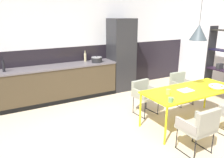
% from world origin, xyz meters
% --- Properties ---
extents(ground_plane, '(9.20, 9.20, 0.00)m').
position_xyz_m(ground_plane, '(0.00, 0.00, 0.00)').
color(ground_plane, '#C2AC8D').
extents(back_wall_splashback_dark, '(7.07, 0.12, 1.32)m').
position_xyz_m(back_wall_splashback_dark, '(0.00, 2.91, 0.66)').
color(back_wall_splashback_dark, black).
rests_on(back_wall_splashback_dark, ground).
extents(back_wall_panel_upper, '(7.07, 0.12, 1.32)m').
position_xyz_m(back_wall_panel_upper, '(0.00, 2.91, 1.98)').
color(back_wall_panel_upper, silver).
rests_on(back_wall_panel_upper, back_wall_splashback_dark).
extents(kitchen_counter, '(3.85, 0.63, 0.91)m').
position_xyz_m(kitchen_counter, '(-1.48, 2.55, 0.46)').
color(kitchen_counter, '#413523').
rests_on(kitchen_counter, ground).
extents(refrigerator_column, '(0.68, 0.60, 2.06)m').
position_xyz_m(refrigerator_column, '(0.79, 2.55, 1.03)').
color(refrigerator_column, '#232326').
rests_on(refrigerator_column, ground).
extents(dining_table, '(1.97, 0.81, 0.73)m').
position_xyz_m(dining_table, '(0.87, 0.01, 0.69)').
color(dining_table, yellow).
rests_on(dining_table, ground).
extents(armchair_corner_seat, '(0.49, 0.48, 0.77)m').
position_xyz_m(armchair_corner_seat, '(1.54, 0.91, 0.50)').
color(armchair_corner_seat, gray).
rests_on(armchair_corner_seat, ground).
extents(armchair_head_of_table, '(0.49, 0.47, 0.79)m').
position_xyz_m(armchair_head_of_table, '(0.22, -0.80, 0.51)').
color(armchair_head_of_table, gray).
rests_on(armchair_head_of_table, ground).
extents(armchair_near_window, '(0.53, 0.52, 0.74)m').
position_xyz_m(armchair_near_window, '(0.38, 0.86, 0.50)').
color(armchair_near_window, gray).
rests_on(armchair_near_window, ground).
extents(fruit_bowl, '(0.31, 0.31, 0.08)m').
position_xyz_m(fruit_bowl, '(1.35, -0.21, 0.78)').
color(fruit_bowl, silver).
rests_on(fruit_bowl, dining_table).
extents(open_book, '(0.28, 0.21, 0.02)m').
position_xyz_m(open_book, '(0.74, 0.01, 0.74)').
color(open_book, white).
rests_on(open_book, dining_table).
extents(mug_wide_latte, '(0.12, 0.08, 0.10)m').
position_xyz_m(mug_wide_latte, '(0.29, 0.02, 0.78)').
color(mug_wide_latte, gold).
rests_on(mug_wide_latte, dining_table).
extents(mug_white_ceramic, '(0.13, 0.08, 0.08)m').
position_xyz_m(mug_white_ceramic, '(0.06, -0.29, 0.78)').
color(mug_white_ceramic, '#5B8456').
rests_on(mug_white_ceramic, dining_table).
extents(cooking_pot, '(0.28, 0.28, 0.17)m').
position_xyz_m(cooking_pot, '(-0.03, 2.47, 0.99)').
color(cooking_pot, black).
rests_on(cooking_pot, kitchen_counter).
extents(bottle_oil_tall, '(0.06, 0.06, 0.34)m').
position_xyz_m(bottle_oil_tall, '(-2.30, 2.54, 1.05)').
color(bottle_oil_tall, black).
rests_on(bottle_oil_tall, kitchen_counter).
extents(bottle_vinegar_dark, '(0.07, 0.07, 0.30)m').
position_xyz_m(bottle_vinegar_dark, '(-0.26, 2.73, 1.03)').
color(bottle_vinegar_dark, tan).
rests_on(bottle_vinegar_dark, kitchen_counter).
extents(open_shelf_unit, '(0.30, 0.82, 1.87)m').
position_xyz_m(open_shelf_unit, '(2.76, 0.67, 0.95)').
color(open_shelf_unit, black).
rests_on(open_shelf_unit, ground).
extents(pendant_lamp_over_table_near, '(0.32, 0.32, 0.89)m').
position_xyz_m(pendant_lamp_over_table_near, '(0.87, -0.03, 1.84)').
color(pendant_lamp_over_table_near, black).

